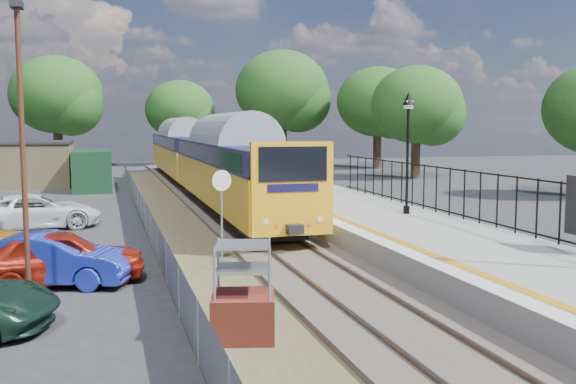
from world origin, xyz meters
name	(u,v)px	position (x,y,z in m)	size (l,w,h in m)	color
ground	(328,283)	(0.00, 0.00, 0.00)	(120.00, 120.00, 0.00)	#2D2D30
track_bed	(238,226)	(-0.47, 9.67, 0.09)	(5.90, 80.00, 0.29)	#473F38
platform	(359,219)	(4.20, 8.00, 0.45)	(5.00, 70.00, 0.90)	gray
platform_edge	(311,210)	(2.14, 8.00, 0.90)	(0.90, 70.00, 0.01)	silver
victorian_lamp_north	(408,124)	(5.30, 6.00, 4.30)	(0.44, 0.44, 4.60)	black
palisade_fence	(493,199)	(6.55, 2.24, 1.84)	(0.12, 26.00, 2.00)	black
wire_fence	(143,210)	(-4.20, 12.00, 0.60)	(0.06, 52.00, 1.20)	#999EA3
outbuilding	(26,165)	(-10.91, 31.21, 1.52)	(10.80, 10.10, 3.12)	tan
tree_line	(186,98)	(1.40, 42.00, 6.61)	(56.80, 43.80, 11.88)	#332319
train	(200,156)	(0.00, 23.80, 2.34)	(2.82, 40.83, 3.51)	#F0A515
brick_plinth	(243,294)	(-3.15, -3.90, 0.95)	(1.49, 1.49, 1.98)	maroon
speed_sign	(222,202)	(-2.50, 2.10, 2.05)	(0.58, 0.20, 2.98)	#999EA3
carpark_lamp	(22,140)	(-7.43, -0.91, 3.95)	(0.25, 0.50, 6.91)	#532B1B
car_red	(60,257)	(-6.94, 1.88, 0.75)	(1.78, 4.43, 1.51)	#9A1D0E
car_blue	(51,260)	(-7.15, 1.81, 0.70)	(1.48, 4.26, 1.40)	#1B2AA3
car_white	(35,212)	(-8.51, 11.90, 0.72)	(2.39, 5.19, 1.44)	white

